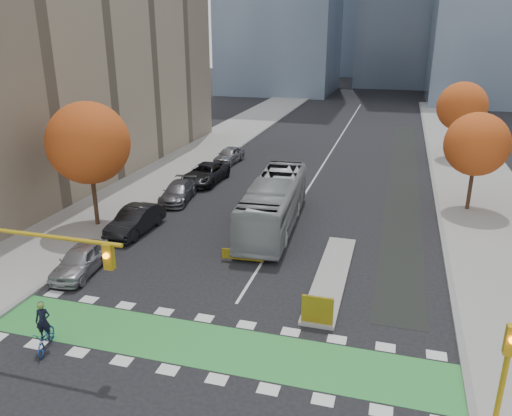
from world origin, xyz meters
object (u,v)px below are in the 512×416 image
Objects in this scene: tree_east_far at (462,107)px; cyclist at (45,334)px; tree_west at (88,143)px; parked_car_d at (205,173)px; parked_car_e at (229,155)px; parked_car_b at (135,220)px; parked_car_c at (178,192)px; hazard_board at (317,310)px; bus at (274,203)px; parked_car_a at (80,260)px; traffic_signal_east at (506,364)px; tree_east_near at (477,144)px.

cyclist is at bearing -116.10° from tree_east_far.
parked_car_d is (3.24, 11.36, -4.82)m from tree_west.
cyclist is 0.47× the size of parked_car_e.
tree_east_far reaches higher than parked_car_d.
tree_west reaches higher than parked_car_b.
parked_car_c is (-21.50, -19.73, -4.53)m from tree_east_far.
hazard_board is 0.12× the size of bus.
parked_car_b is 0.87× the size of parked_car_d.
bus is 2.69× the size of parked_car_a.
hazard_board is 29.15m from parked_car_e.
parked_car_b is at bearing 82.40° from cyclist.
parked_car_a is at bearing -87.77° from parked_car_b.
bus is 2.42× the size of parked_car_c.
parked_car_c is at bearing 155.54° from bus.
parked_car_b is (-21.50, -26.27, -4.41)m from tree_east_far.
traffic_signal_east is 0.82× the size of parked_car_b.
tree_east_far is 1.69× the size of parked_car_e.
parked_car_c is at bearing -84.94° from parked_car_e.
traffic_signal_east reaches higher than parked_car_b.
parked_car_d reaches higher than parked_car_e.
parked_car_d is at bearing 82.67° from parked_car_a.
hazard_board is 8.26m from traffic_signal_east.
bus is at bearing 50.28° from cyclist.
parked_car_b is at bearing 83.46° from parked_car_a.
hazard_board is at bearing -25.99° from tree_west.
parked_car_e is at bearing 122.34° from traffic_signal_east.
tree_west is 2.01× the size of traffic_signal_east.
tree_west is at bearing 177.01° from parked_car_b.
parked_car_e is (0.00, 24.52, 0.02)m from parked_car_a.
traffic_signal_east is 19.24m from bus.
traffic_signal_east is at bearing -57.91° from bus.
bus is at bearing 41.81° from parked_car_a.
tree_east_far is 26.68m from bus.
tree_east_far is at bearing 46.70° from tree_west.
traffic_signal_east is at bearing -93.81° from tree_east_near.
hazard_board is at bearing -54.32° from parked_car_d.
cyclist is at bearing -75.57° from parked_car_b.
parked_car_a is at bearing -84.94° from parked_car_e.
traffic_signal_east is (-2.00, -38.51, -2.51)m from tree_east_far.
parked_car_d is at bearing 123.65° from hazard_board.
bus is (-4.70, 10.90, 0.85)m from hazard_board.
parked_car_d is 1.27× the size of parked_car_e.
tree_east_near is at bearing -1.72° from parked_car_d.
tree_east_far reaches higher than cyclist.
parked_car_c is at bearing -137.45° from tree_east_far.
cyclist is at bearing -82.23° from parked_car_d.
cyclist is 18.95m from parked_car_c.
tree_west is at bearing 150.93° from traffic_signal_east.
traffic_signal_east reaches higher than parked_car_d.
parked_car_e is (-19.50, 30.80, -1.96)m from traffic_signal_east.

